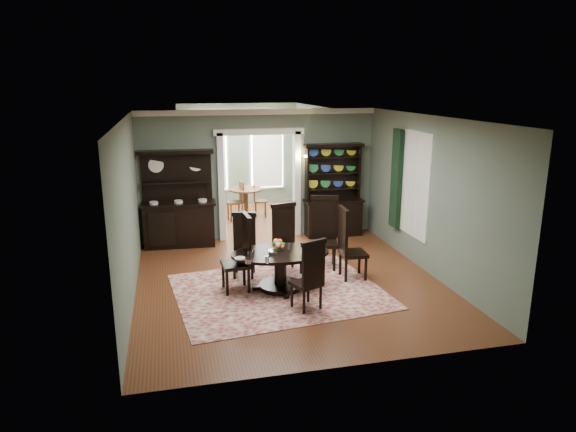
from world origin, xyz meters
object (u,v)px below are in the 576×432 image
object	(u,v)px
welsh_dresser	(333,203)
parlor_table	(246,199)
sideboard	(179,213)
dining_table	(280,263)

from	to	relation	value
welsh_dresser	parlor_table	world-z (taller)	welsh_dresser
sideboard	parlor_table	world-z (taller)	sideboard
dining_table	parlor_table	xyz separation A→B (m)	(0.15, 4.98, 0.06)
dining_table	welsh_dresser	distance (m)	3.60
welsh_dresser	parlor_table	distance (m)	2.69
sideboard	welsh_dresser	bearing A→B (deg)	3.43
dining_table	parlor_table	world-z (taller)	parlor_table
dining_table	sideboard	size ratio (longest dim) A/B	0.83
parlor_table	welsh_dresser	bearing A→B (deg)	-47.47
sideboard	parlor_table	bearing A→B (deg)	50.78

